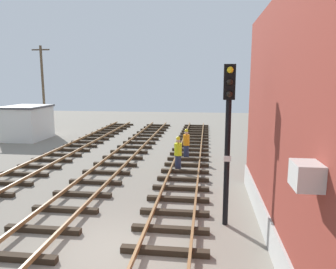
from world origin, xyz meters
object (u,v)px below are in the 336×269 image
(signal_mast, at_px, (228,127))
(track_worker_distant, at_px, (178,154))
(track_worker_foreground, at_px, (186,144))
(utility_pole_far, at_px, (43,86))
(control_hut, at_px, (27,122))

(signal_mast, distance_m, track_worker_distant, 7.01)
(signal_mast, bearing_deg, track_worker_foreground, 102.06)
(utility_pole_far, bearing_deg, control_hut, -74.28)
(control_hut, bearing_deg, track_worker_foreground, -20.59)
(utility_pole_far, xyz_separation_m, track_worker_foreground, (15.04, -11.02, -3.33))
(signal_mast, bearing_deg, utility_pole_far, 130.35)
(utility_pole_far, distance_m, track_worker_distant, 20.44)
(control_hut, relative_size, track_worker_distant, 2.03)
(signal_mast, xyz_separation_m, control_hut, (-15.25, 13.93, -1.93))
(utility_pole_far, bearing_deg, signal_mast, -49.65)
(track_worker_distant, bearing_deg, track_worker_foreground, 84.55)
(track_worker_foreground, bearing_deg, track_worker_distant, -95.45)
(track_worker_distant, bearing_deg, signal_mast, -70.81)
(control_hut, bearing_deg, signal_mast, -42.41)
(control_hut, bearing_deg, track_worker_distant, -30.51)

